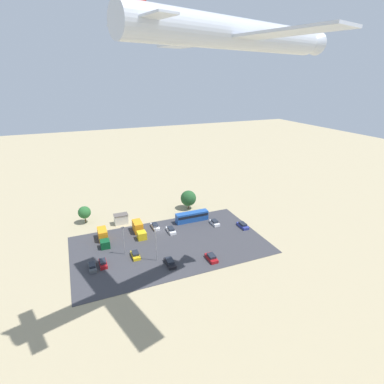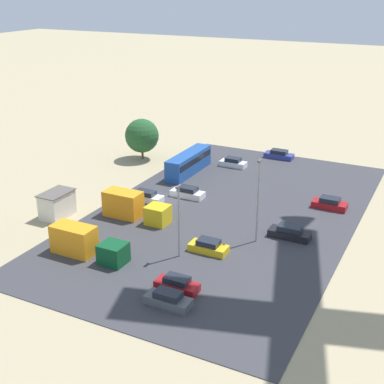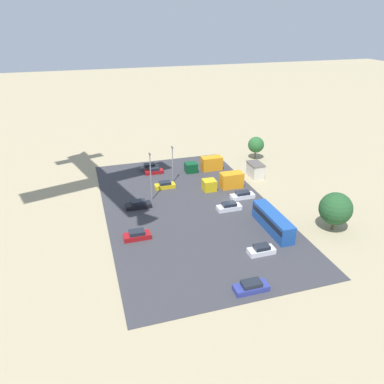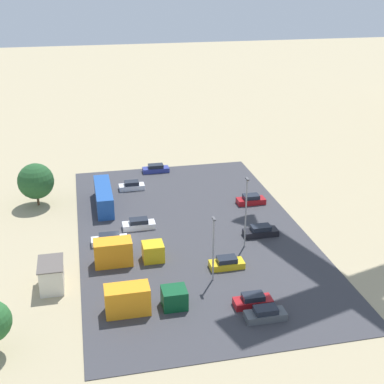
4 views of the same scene
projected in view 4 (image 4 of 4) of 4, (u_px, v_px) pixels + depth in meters
ground_plane at (126, 239)px, 72.62m from camera, size 400.00×400.00×0.00m
parking_lot_surface at (191, 232)px, 74.39m from camera, size 52.99×30.82×0.08m
shed_building at (52, 275)px, 60.90m from camera, size 4.43×2.86×3.24m
bus at (104, 196)px, 81.72m from camera, size 10.77×2.45×3.13m
parked_car_0 at (253, 301)px, 57.89m from camera, size 1.75×4.21×1.41m
parked_car_1 at (261, 231)px, 73.07m from camera, size 1.88×4.72×1.49m
parked_car_2 at (156, 169)px, 95.87m from camera, size 1.91×4.71×1.41m
parked_car_3 at (139, 224)px, 75.13m from camera, size 1.87×4.57×1.43m
parked_car_4 at (251, 200)px, 82.98m from camera, size 1.95×4.37×1.47m
parked_car_5 at (132, 186)px, 88.31m from camera, size 1.84×4.17×1.43m
parked_car_6 at (227, 263)px, 65.26m from camera, size 1.89×4.24×1.40m
parked_car_7 at (109, 240)px, 70.93m from camera, size 1.79×4.78×1.41m
parked_car_8 at (265, 314)px, 55.64m from camera, size 1.76×4.33×1.43m
parked_truck_0 at (125, 252)px, 65.97m from camera, size 2.51×8.58×3.22m
parked_truck_1 at (141, 299)px, 56.71m from camera, size 2.46×8.74×3.12m
tree_near_shed at (36, 181)px, 81.43m from camera, size 5.50×5.50×6.70m
light_pole_lot_centre at (246, 210)px, 68.37m from camera, size 0.90×0.28×9.64m
light_pole_lot_edge at (213, 246)px, 61.20m from camera, size 0.90×0.28×8.04m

